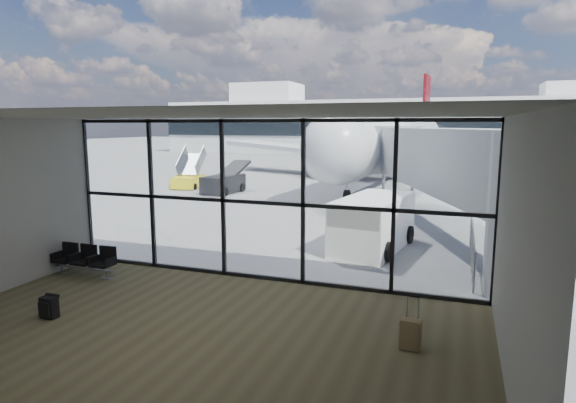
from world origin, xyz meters
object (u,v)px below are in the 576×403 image
Objects in this scene: seating_row at (86,258)px; backpack at (49,307)px; suitcase at (411,334)px; service_van at (372,223)px; belt_loader at (224,183)px; mobile_stairs at (189,180)px; airliner at (398,141)px.

seating_row reaches higher than backpack.
suitcase is (9.38, -1.70, -0.17)m from seating_row.
service_van is 1.02× the size of belt_loader.
backpack is at bearing -166.89° from suitcase.
service_van reaches higher than backpack.
suitcase is 23.04m from belt_loader.
seating_row is 20.00m from mobile_stairs.
suitcase is at bearing -61.74° from mobile_stairs.
seating_row is 0.05× the size of airliner.
airliner is (-4.34, 32.36, 2.72)m from suitcase.
suitcase is at bearing -10.76° from seating_row.
mobile_stairs reaches higher than suitcase.
belt_loader is at bearing -120.39° from airliner.
backpack is (1.55, -2.87, -0.23)m from seating_row.
belt_loader is (-4.20, 16.91, 0.17)m from seating_row.
mobile_stairs reaches higher than service_van.
service_van is (-2.06, 7.45, 0.63)m from suitcase.
airliner reaches higher than mobile_stairs.
backpack is 0.15× the size of mobile_stairs.
mobile_stairs is (-7.78, 18.42, 0.07)m from seating_row.
airliner is 11.02× the size of mobile_stairs.
airliner is (5.04, 30.67, 2.56)m from seating_row.
airliner reaches higher than seating_row.
suitcase reaches higher than backpack.
mobile_stairs is (-15.10, 12.67, -0.39)m from service_van.
seating_row is at bearing 174.32° from suitcase.
airliner reaches higher than service_van.
service_van is at bearing -40.32° from belt_loader.
mobile_stairs is (-12.82, -12.24, -2.49)m from airliner.
suitcase is at bearing -78.86° from airliner.
service_van is (2.28, -24.91, -2.10)m from airliner.
airliner is at bearing 31.46° from mobile_stairs.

